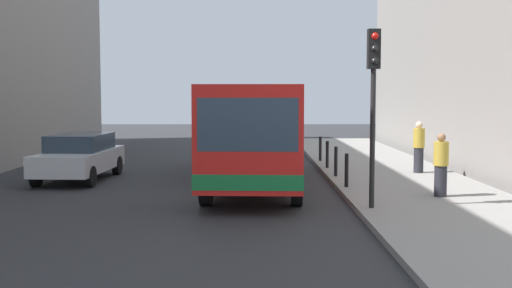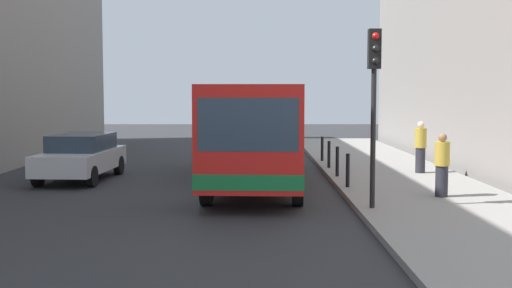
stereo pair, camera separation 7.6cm
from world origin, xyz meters
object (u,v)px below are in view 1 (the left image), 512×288
object	(u,v)px
traffic_light	(373,84)
bollard_mid	(336,161)
pedestrian_near_signal	(441,165)
bus	(258,128)
bollard_near	(347,170)
car_beside_bus	(80,156)
pedestrian_mid_sidewalk	(419,147)
bollard_farthest	(320,149)
bollard_far	(327,154)

from	to	relation	value
traffic_light	bollard_mid	distance (m)	6.11
bollard_mid	pedestrian_near_signal	xyz separation A→B (m)	(2.17, -4.02, 0.34)
bus	bollard_near	world-z (taller)	bus
bus	bollard_mid	bearing A→B (deg)	-166.03
car_beside_bus	pedestrian_near_signal	xyz separation A→B (m)	(10.39, -4.25, 0.18)
traffic_light	bollard_near	world-z (taller)	traffic_light
car_beside_bus	pedestrian_mid_sidewalk	world-z (taller)	pedestrian_mid_sidewalk
car_beside_bus	bollard_mid	bearing A→B (deg)	-178.36
bollard_mid	bus	bearing A→B (deg)	-168.84
traffic_light	pedestrian_mid_sidewalk	distance (m)	7.37
car_beside_bus	bollard_farthest	bearing A→B (deg)	-148.42
bollard_near	bollard_mid	size ratio (longest dim) A/B	1.00
bollard_near	bollard_mid	distance (m)	2.33
bus	bollard_far	world-z (taller)	bus
bus	car_beside_bus	size ratio (longest dim) A/B	2.48
traffic_light	pedestrian_near_signal	xyz separation A→B (m)	(2.07, 1.61, -2.04)
car_beside_bus	traffic_light	xyz separation A→B (m)	(8.32, -5.87, 2.22)
bollard_mid	pedestrian_mid_sidewalk	size ratio (longest dim) A/B	0.56
bollard_near	bollard_farthest	xyz separation A→B (m)	(0.00, 6.99, 0.00)
bollard_far	pedestrian_near_signal	bearing A→B (deg)	-71.16
bollard_mid	bollard_farthest	bearing A→B (deg)	90.00
bollard_near	pedestrian_mid_sidewalk	size ratio (longest dim) A/B	0.56
bus	pedestrian_mid_sidewalk	bearing A→B (deg)	-162.67
bollard_far	bollard_mid	bearing A→B (deg)	-90.00
bollard_far	bollard_farthest	bearing A→B (deg)	90.00
bus	pedestrian_mid_sidewalk	world-z (taller)	bus
car_beside_bus	bollard_farthest	xyz separation A→B (m)	(8.22, 4.43, -0.16)
bus	bollard_mid	world-z (taller)	bus
traffic_light	bollard_farthest	xyz separation A→B (m)	(-0.10, 10.29, -2.38)
traffic_light	pedestrian_near_signal	size ratio (longest dim) A/B	2.51
bus	car_beside_bus	xyz separation A→B (m)	(-5.73, 0.73, -0.94)
bollard_near	bollard_mid	bearing A→B (deg)	90.00
bollard_farthest	pedestrian_mid_sidewalk	size ratio (longest dim) A/B	0.56
bollard_mid	pedestrian_mid_sidewalk	distance (m)	3.04
bollard_farthest	pedestrian_near_signal	distance (m)	8.95
bollard_near	bollard_mid	xyz separation A→B (m)	(0.00, 2.33, 0.00)
car_beside_bus	bollard_farthest	world-z (taller)	car_beside_bus
bus	pedestrian_near_signal	bearing A→B (deg)	145.70
car_beside_bus	traffic_light	distance (m)	10.42
bus	bollard_near	distance (m)	3.29
bollard_near	bus	bearing A→B (deg)	143.61
bollard_near	car_beside_bus	bearing A→B (deg)	162.67
bollard_far	pedestrian_mid_sidewalk	bearing A→B (deg)	-26.44
bus	bollard_farthest	xyz separation A→B (m)	(2.49, 5.15, -1.10)
bollard_near	bollard_farthest	size ratio (longest dim) A/B	1.00
bollard_mid	pedestrian_near_signal	distance (m)	4.58
car_beside_bus	bollard_mid	xyz separation A→B (m)	(8.22, -0.24, -0.16)
bus	traffic_light	bearing A→B (deg)	119.60
traffic_light	bollard_far	xyz separation A→B (m)	(-0.10, 7.96, -2.38)
bollard_far	bus	bearing A→B (deg)	-131.47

